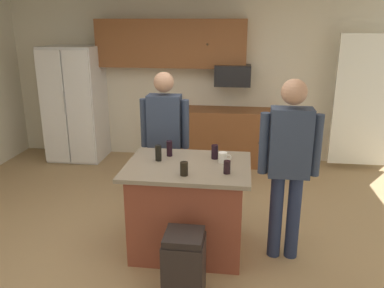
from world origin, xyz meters
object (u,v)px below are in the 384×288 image
person_guest_by_door (289,158)px  glass_stout_tall (169,148)px  kitchen_island (188,207)px  glass_dark_ale (227,167)px  refrigerator (75,104)px  glass_short_whisky (215,152)px  person_host_foreground (165,135)px  glass_pilsner (184,169)px  tumbler_amber (158,153)px  trash_bin (184,266)px  mug_blue_stoneware (223,157)px  microwave_over_range (233,75)px

person_guest_by_door → glass_stout_tall: (-1.18, 0.23, -0.03)m
kitchen_island → glass_dark_ale: (0.39, -0.18, 0.52)m
refrigerator → glass_short_whisky: (2.51, -2.38, 0.06)m
person_host_foreground → glass_stout_tall: 0.54m
kitchen_island → refrigerator: bearing=131.2°
refrigerator → glass_stout_tall: (2.04, -2.36, 0.07)m
person_guest_by_door → glass_short_whisky: bearing=-16.0°
glass_pilsner → tumbler_amber: tumbler_amber is taller
refrigerator → trash_bin: size_ratio=3.09×
glass_pilsner → mug_blue_stoneware: 0.51m
mug_blue_stoneware → glass_stout_tall: (-0.56, 0.12, 0.03)m
kitchen_island → person_guest_by_door: bearing=-0.0°
refrigerator → glass_pilsner: size_ratio=14.92×
person_guest_by_door → glass_pilsner: (-0.95, -0.28, -0.05)m
glass_stout_tall → glass_short_whisky: bearing=-3.2°
glass_dark_ale → tumbler_amber: 0.74m
glass_short_whisky → glass_stout_tall: size_ratio=0.90×
glass_stout_tall → person_host_foreground: bearing=106.3°
person_guest_by_door → person_host_foreground: bearing=-29.3°
microwave_over_range → tumbler_amber: microwave_over_range is taller
glass_pilsner → tumbler_amber: bearing=131.3°
person_guest_by_door → mug_blue_stoneware: size_ratio=13.96×
kitchen_island → glass_short_whisky: glass_short_whisky is taller
refrigerator → kitchen_island: 3.47m
kitchen_island → glass_pilsner: (0.00, -0.28, 0.52)m
glass_dark_ale → tumbler_amber: tumbler_amber is taller
kitchen_island → mug_blue_stoneware: size_ratio=9.49×
glass_short_whisky → trash_bin: bearing=-100.4°
glass_dark_ale → glass_stout_tall: 0.74m
glass_dark_ale → tumbler_amber: (-0.70, 0.26, 0.02)m
person_guest_by_door → person_host_foreground: 1.53m
glass_stout_tall → tumbler_amber: bearing=-118.3°
microwave_over_range → trash_bin: 3.65m
refrigerator → glass_pilsner: refrigerator is taller
glass_pilsner → refrigerator: bearing=128.4°
refrigerator → tumbler_amber: bearing=-52.1°
kitchen_island → glass_pilsner: 0.59m
glass_short_whisky → refrigerator: bearing=136.5°
microwave_over_range → glass_stout_tall: microwave_over_range is taller
kitchen_island → glass_stout_tall: glass_stout_tall is taller
glass_pilsner → glass_dark_ale: bearing=14.3°
microwave_over_range → glass_stout_tall: (-0.56, -2.48, -0.44)m
tumbler_amber → trash_bin: bearing=-65.1°
glass_pilsner → glass_stout_tall: (-0.23, 0.51, 0.02)m
person_guest_by_door → glass_dark_ale: size_ratio=14.62×
glass_short_whisky → glass_dark_ale: size_ratio=1.19×
kitchen_island → tumbler_amber: size_ratio=7.61×
refrigerator → mug_blue_stoneware: 3.60m
person_host_foreground → glass_dark_ale: 1.21m
refrigerator → microwave_over_range: size_ratio=3.37×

